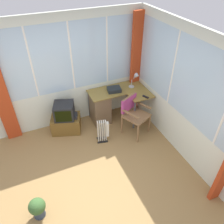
% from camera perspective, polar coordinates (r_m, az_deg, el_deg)
% --- Properties ---
extents(ground, '(4.99, 4.88, 0.06)m').
position_cam_1_polar(ground, '(4.26, -6.05, -18.60)').
color(ground, olive).
extents(north_window_panel, '(3.99, 0.07, 2.51)m').
position_cam_1_polar(north_window_panel, '(4.88, -14.62, 8.96)').
color(north_window_panel, silver).
rests_on(north_window_panel, ground).
extents(east_window_panel, '(0.07, 3.88, 2.51)m').
position_cam_1_polar(east_window_panel, '(4.13, 20.23, 2.12)').
color(east_window_panel, silver).
rests_on(east_window_panel, ground).
extents(curtain_corner, '(0.30, 0.11, 2.41)m').
position_cam_1_polar(curtain_corner, '(5.35, 6.27, 11.99)').
color(curtain_corner, '#B73B19').
rests_on(curtain_corner, ground).
extents(desk, '(1.33, 0.88, 0.78)m').
position_cam_1_polar(desk, '(5.24, -2.36, 1.61)').
color(desk, olive).
rests_on(desk, ground).
extents(desk_lamp, '(0.23, 0.20, 0.37)m').
position_cam_1_polar(desk_lamp, '(5.16, 6.17, 8.66)').
color(desk_lamp, '#B2B7BC').
rests_on(desk_lamp, desk).
extents(tv_remote, '(0.10, 0.15, 0.02)m').
position_cam_1_polar(tv_remote, '(4.94, 8.66, 3.90)').
color(tv_remote, black).
rests_on(tv_remote, desk).
extents(paper_tray, '(0.34, 0.28, 0.09)m').
position_cam_1_polar(paper_tray, '(5.08, 0.52, 5.83)').
color(paper_tray, black).
rests_on(paper_tray, desk).
extents(wooden_armchair, '(0.64, 0.64, 0.90)m').
position_cam_1_polar(wooden_armchair, '(4.85, 5.23, 0.52)').
color(wooden_armchair, olive).
rests_on(wooden_armchair, ground).
extents(tv_on_stand, '(0.75, 0.62, 0.74)m').
position_cam_1_polar(tv_on_stand, '(5.10, -11.84, -1.80)').
color(tv_on_stand, brown).
rests_on(tv_on_stand, ground).
extents(space_heater, '(0.28, 0.22, 0.54)m').
position_cam_1_polar(space_heater, '(4.77, -2.30, -4.88)').
color(space_heater, white).
rests_on(space_heater, ground).
extents(potted_plant, '(0.26, 0.26, 0.39)m').
position_cam_1_polar(potted_plant, '(3.92, -18.65, -22.31)').
color(potted_plant, '#303D52').
rests_on(potted_plant, ground).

